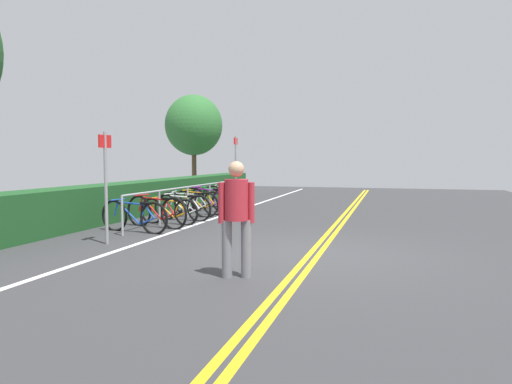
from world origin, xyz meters
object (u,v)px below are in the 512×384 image
(bicycle_8, at_px, (227,196))
(pedestrian, at_px, (236,212))
(bicycle_7, at_px, (215,198))
(sign_post_far, at_px, (236,163))
(bike_rack, at_px, (188,194))
(bicycle_1, at_px, (156,212))
(bicycle_2, at_px, (169,211))
(bicycle_3, at_px, (182,207))
(bicycle_0, at_px, (134,216))
(bicycle_5, at_px, (199,202))
(bicycle_4, at_px, (188,204))
(bicycle_6, at_px, (209,200))
(tree_mid, at_px, (194,125))
(sign_post_near, at_px, (106,176))

(bicycle_8, xyz_separation_m, pedestrian, (-8.75, -3.26, 0.54))
(bicycle_7, relative_size, sign_post_far, 0.71)
(bike_rack, height_order, bicycle_1, bike_rack)
(bicycle_1, bearing_deg, sign_post_far, 1.14)
(bicycle_2, bearing_deg, bicycle_3, -1.07)
(bike_rack, height_order, bicycle_0, bike_rack)
(bicycle_2, distance_m, bicycle_3, 0.75)
(bicycle_1, distance_m, bicycle_8, 4.85)
(bicycle_7, distance_m, pedestrian, 8.73)
(bicycle_1, distance_m, bicycle_5, 2.74)
(pedestrian, bearing_deg, bicycle_8, 20.45)
(bicycle_2, xyz_separation_m, bicycle_4, (1.43, 0.12, 0.03))
(bicycle_0, relative_size, bicycle_3, 1.06)
(bicycle_0, height_order, bicycle_6, bicycle_6)
(bicycle_0, distance_m, bicycle_7, 4.91)
(pedestrian, xyz_separation_m, tree_mid, (13.94, 6.73, 2.24))
(pedestrian, bearing_deg, tree_mid, 25.76)
(bicycle_3, distance_m, bicycle_8, 3.50)
(bicycle_1, bearing_deg, bicycle_8, -0.43)
(pedestrian, bearing_deg, bicycle_6, 24.63)
(bike_rack, xyz_separation_m, bicycle_5, (0.73, -0.02, -0.30))
(bicycle_2, height_order, sign_post_far, sign_post_far)
(bike_rack, height_order, bicycle_3, bike_rack)
(bicycle_1, xyz_separation_m, bicycle_2, (0.60, -0.02, -0.05))
(bicycle_5, xyz_separation_m, sign_post_far, (3.49, 0.03, 1.11))
(bicycle_4, distance_m, sign_post_near, 4.34)
(bicycle_6, distance_m, sign_post_near, 5.72)
(bicycle_3, relative_size, bicycle_5, 1.00)
(bike_rack, height_order, pedestrian, pedestrian)
(bicycle_3, height_order, bicycle_4, bicycle_4)
(bicycle_0, relative_size, sign_post_far, 0.74)
(bicycle_7, bearing_deg, bicycle_3, -176.95)
(bicycle_7, bearing_deg, bicycle_8, -11.43)
(bike_rack, distance_m, bicycle_5, 0.79)
(bicycle_2, height_order, bicycle_7, bicycle_7)
(bicycle_0, relative_size, bicycle_2, 1.10)
(bicycle_4, xyz_separation_m, sign_post_near, (-4.23, -0.24, 0.93))
(bicycle_1, height_order, sign_post_far, sign_post_far)
(bicycle_4, bearing_deg, bicycle_8, -2.67)
(bicycle_5, relative_size, bicycle_6, 0.97)
(pedestrian, distance_m, sign_post_far, 10.70)
(bicycle_6, distance_m, bicycle_7, 0.68)
(bicycle_1, bearing_deg, pedestrian, -139.75)
(bicycle_2, distance_m, bicycle_5, 2.14)
(bicycle_4, height_order, bicycle_6, bicycle_6)
(sign_post_near, bearing_deg, bike_rack, 3.42)
(bicycle_6, bearing_deg, pedestrian, -155.37)
(bicycle_3, height_order, sign_post_near, sign_post_near)
(bicycle_0, relative_size, tree_mid, 0.40)
(bicycle_1, xyz_separation_m, bicycle_6, (3.44, 0.06, -0.00))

